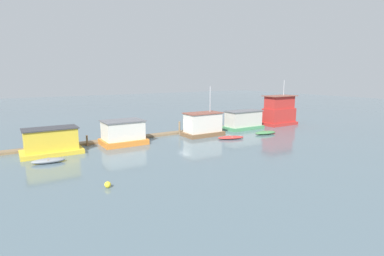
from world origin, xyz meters
name	(u,v)px	position (x,y,z in m)	size (l,w,h in m)	color
ground_plane	(188,136)	(0.00, 0.00, 0.00)	(200.00, 200.00, 0.00)	slate
dock_walkway	(179,132)	(0.00, 2.77, 0.15)	(51.00, 1.41, 0.30)	#846B4C
houseboat_yellow	(51,142)	(-18.41, -0.17, 1.40)	(6.50, 3.69, 3.03)	gold
houseboat_orange	(123,133)	(-9.78, 0.28, 1.49)	(5.56, 4.07, 3.15)	orange
houseboat_brown	(203,125)	(2.18, -0.57, 1.64)	(5.91, 3.44, 7.28)	brown
houseboat_green	(243,120)	(11.05, 0.43, 1.48)	(6.60, 3.28, 3.09)	#4C9360
houseboat_red	(279,111)	(19.43, 0.29, 2.42)	(6.31, 3.63, 8.01)	red
dinghy_grey	(48,161)	(-19.24, -3.95, 0.26)	(3.30, 1.50, 0.52)	gray
dinghy_red	(231,137)	(4.14, -4.72, 0.21)	(4.02, 2.54, 0.42)	red
dinghy_green	(265,133)	(10.73, -4.92, 0.26)	(3.72, 2.00, 0.52)	#47844C
mooring_post_near_right	(139,134)	(-7.02, 1.82, 0.84)	(0.21, 0.21, 1.67)	brown
mooring_post_far_left	(87,141)	(-14.03, 1.82, 0.68)	(0.23, 0.23, 1.35)	brown
mooring_post_far_right	(179,128)	(-0.47, 1.82, 1.00)	(0.27, 0.27, 2.00)	#846B4C
buoy_yellow	(108,185)	(-16.12, -13.95, 0.26)	(0.52, 0.52, 0.52)	yellow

